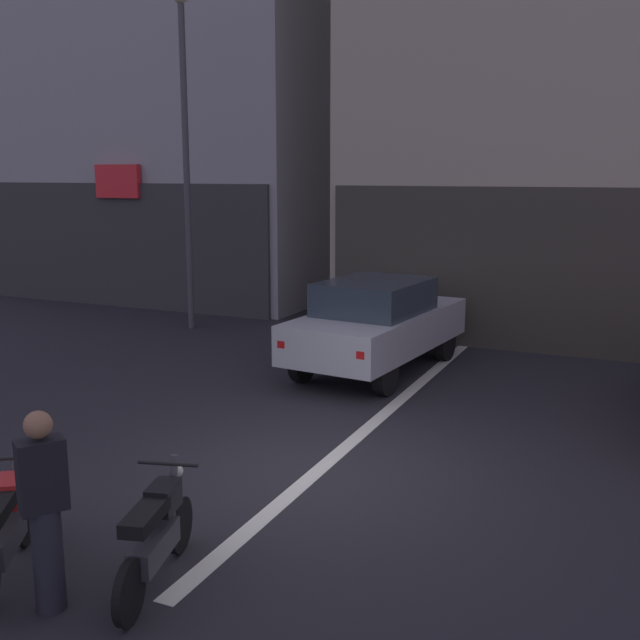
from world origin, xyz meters
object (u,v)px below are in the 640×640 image
object	(u,v)px
person_by_motorcycles	(45,510)
street_lamp	(185,129)
motorcycle_red_row_leftmost	(5,527)
motorcycle_black_row_left_mid	(156,533)
car_silver_crossing_near	(377,322)

from	to	relation	value
person_by_motorcycles	street_lamp	bearing A→B (deg)	118.27
person_by_motorcycles	motorcycle_red_row_leftmost	bearing A→B (deg)	161.76
motorcycle_black_row_left_mid	person_by_motorcycles	size ratio (longest dim) A/B	0.98
motorcycle_red_row_leftmost	car_silver_crossing_near	bearing A→B (deg)	85.89
car_silver_crossing_near	motorcycle_red_row_leftmost	size ratio (longest dim) A/B	2.92
motorcycle_red_row_leftmost	person_by_motorcycles	size ratio (longest dim) A/B	0.87
car_silver_crossing_near	street_lamp	xyz separation A→B (m)	(-5.12, 1.79, 3.51)
motorcycle_black_row_left_mid	street_lamp	bearing A→B (deg)	122.53
car_silver_crossing_near	street_lamp	bearing A→B (deg)	160.75
car_silver_crossing_near	motorcycle_black_row_left_mid	bearing A→B (deg)	-84.49
car_silver_crossing_near	motorcycle_black_row_left_mid	distance (m)	7.40
car_silver_crossing_near	motorcycle_red_row_leftmost	world-z (taller)	car_silver_crossing_near
motorcycle_black_row_left_mid	person_by_motorcycles	bearing A→B (deg)	-129.36
street_lamp	motorcycle_red_row_leftmost	world-z (taller)	street_lamp
motorcycle_black_row_left_mid	person_by_motorcycles	world-z (taller)	person_by_motorcycles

